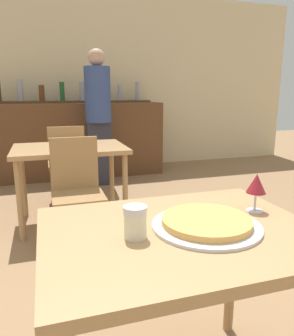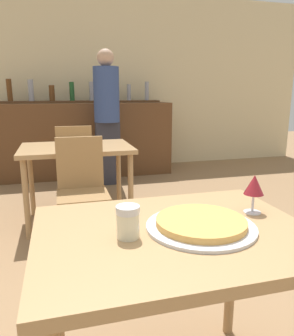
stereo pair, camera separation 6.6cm
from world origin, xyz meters
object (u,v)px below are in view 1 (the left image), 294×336
at_px(chair_far_side_front, 77,185).
at_px(wine_glass, 256,185).
at_px(cheese_shaker, 135,222).
at_px(person_standing, 98,113).
at_px(chair_far_side_back, 67,160).
at_px(pizza_tray, 206,223).

xyz_separation_m(chair_far_side_front, wine_glass, (0.59, -1.49, 0.36)).
bearing_deg(chair_far_side_front, cheese_shaker, -88.22).
relative_size(cheese_shaker, person_standing, 0.06).
distance_m(chair_far_side_back, person_standing, 1.01).
relative_size(chair_far_side_front, chair_far_side_back, 1.00).
bearing_deg(person_standing, pizza_tray, -92.85).
bearing_deg(wine_glass, person_standing, 91.72).
xyz_separation_m(chair_far_side_front, chair_far_side_back, (0.00, 1.07, 0.00)).
bearing_deg(pizza_tray, chair_far_side_back, 96.87).
bearing_deg(chair_far_side_front, pizza_tray, -78.56).
bearing_deg(chair_far_side_back, person_standing, -123.00).
bearing_deg(person_standing, chair_far_side_back, -123.00).
height_order(pizza_tray, person_standing, person_standing).
height_order(chair_far_side_back, pizza_tray, chair_far_side_back).
bearing_deg(person_standing, cheese_shaker, -97.35).
height_order(pizza_tray, cheese_shaker, cheese_shaker).
height_order(chair_far_side_front, cheese_shaker, chair_far_side_front).
relative_size(pizza_tray, cheese_shaker, 3.55).
bearing_deg(wine_glass, chair_far_side_front, 111.58).
bearing_deg(cheese_shaker, chair_far_side_front, 91.78).
distance_m(person_standing, wine_glass, 3.32).
xyz_separation_m(chair_far_side_back, cheese_shaker, (0.05, -2.66, 0.31)).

